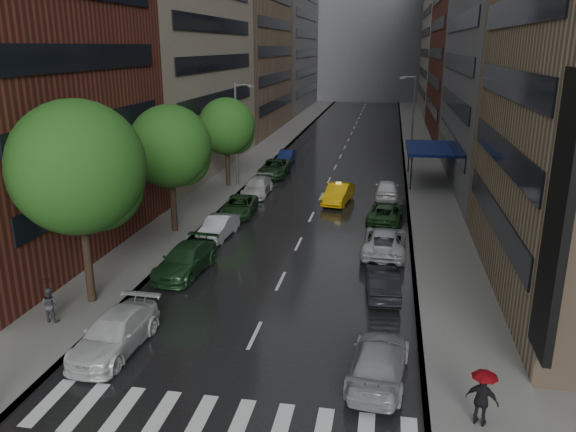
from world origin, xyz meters
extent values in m
plane|color=gray|center=(0.00, 0.00, 0.00)|extent=(220.00, 220.00, 0.00)
cube|color=black|center=(0.00, 50.00, 0.01)|extent=(14.00, 140.00, 0.01)
cube|color=gray|center=(-9.00, 50.00, 0.07)|extent=(4.00, 140.00, 0.15)
cube|color=gray|center=(9.00, 50.00, 0.07)|extent=(4.00, 140.00, 0.15)
cube|color=silver|center=(-6.10, -2.00, 0.01)|extent=(0.55, 2.80, 0.01)
cube|color=silver|center=(-4.70, -2.00, 0.01)|extent=(0.55, 2.80, 0.01)
cube|color=silver|center=(-3.30, -2.00, 0.01)|extent=(0.55, 2.80, 0.01)
cube|color=silver|center=(-1.90, -2.00, 0.01)|extent=(0.55, 2.80, 0.01)
cube|color=silver|center=(-0.50, -2.00, 0.01)|extent=(0.55, 2.80, 0.01)
cube|color=silver|center=(0.90, -2.00, 0.01)|extent=(0.55, 2.80, 0.01)
cube|color=silver|center=(2.30, -2.00, 0.01)|extent=(0.55, 2.80, 0.01)
cube|color=maroon|center=(-15.00, 12.00, 13.00)|extent=(8.00, 20.00, 26.00)
cube|color=#937A5B|center=(-15.00, 64.00, 11.00)|extent=(8.00, 28.00, 22.00)
cube|color=slate|center=(-15.00, 94.00, 19.00)|extent=(8.00, 32.00, 38.00)
cube|color=slate|center=(15.00, 36.00, 12.00)|extent=(8.00, 28.00, 24.00)
cube|color=gray|center=(15.00, 94.00, 14.00)|extent=(8.00, 32.00, 28.00)
cube|color=black|center=(11.10, 2.00, 6.50)|extent=(0.30, 2.20, 10.00)
cube|color=slate|center=(0.00, 118.00, 16.00)|extent=(40.00, 14.00, 32.00)
cylinder|color=#382619|center=(-8.60, 5.69, 2.73)|extent=(0.40, 0.40, 5.45)
sphere|color=#1E5116|center=(-8.60, 5.69, 6.82)|extent=(6.23, 6.23, 6.23)
cylinder|color=#382619|center=(-8.60, 16.78, 2.36)|extent=(0.40, 0.40, 4.72)
sphere|color=#1E5116|center=(-8.60, 16.78, 5.90)|extent=(5.39, 5.39, 5.39)
cylinder|color=#382619|center=(-8.60, 29.77, 2.17)|extent=(0.40, 0.40, 4.35)
sphere|color=#1E5116|center=(-8.60, 29.77, 5.43)|extent=(4.97, 4.97, 4.97)
imported|color=#F1AF0C|center=(1.58, 26.21, 0.78)|extent=(2.34, 4.95, 1.57)
imported|color=silver|center=(-5.40, 1.81, 0.76)|extent=(2.35, 5.34, 1.53)
imported|color=#1C3E20|center=(-5.40, 10.19, 0.78)|extent=(2.64, 5.55, 1.56)
imported|color=#B2B7BC|center=(-5.40, 16.34, 0.71)|extent=(1.84, 4.43, 1.43)
imported|color=#1C3E1E|center=(-5.40, 21.65, 0.68)|extent=(2.58, 5.02, 1.36)
imported|color=#BDBDBD|center=(-5.40, 27.55, 0.73)|extent=(2.12, 5.04, 1.45)
imported|color=#183417|center=(-5.40, 34.94, 0.78)|extent=(2.76, 5.71, 1.57)
imported|color=#101A4B|center=(-5.40, 41.14, 0.70)|extent=(1.51, 4.28, 1.41)
imported|color=#9DA2A6|center=(5.40, 1.59, 0.74)|extent=(2.53, 5.27, 1.48)
imported|color=black|center=(5.40, 9.19, 0.72)|extent=(1.91, 4.48, 1.44)
imported|color=#A8AEB2|center=(5.40, 15.30, 0.77)|extent=(2.75, 5.65, 1.55)
imported|color=#1C3D1B|center=(5.40, 21.70, 0.69)|extent=(2.79, 5.17, 1.38)
imported|color=white|center=(5.40, 28.31, 0.80)|extent=(1.93, 4.72, 1.60)
imported|color=#444348|center=(-9.32, 3.39, 0.96)|extent=(0.82, 0.66, 1.62)
imported|color=black|center=(-9.32, 3.39, 1.80)|extent=(0.96, 0.98, 0.88)
imported|color=black|center=(8.78, -0.72, 1.05)|extent=(1.15, 0.80, 1.80)
imported|color=maroon|center=(8.78, -0.72, 1.80)|extent=(0.82, 0.82, 0.72)
cylinder|color=gray|center=(-7.80, 30.00, 4.65)|extent=(0.18, 0.18, 9.00)
cube|color=gray|center=(-6.40, 30.00, 8.85)|extent=(0.50, 0.22, 0.16)
cylinder|color=gray|center=(7.80, 45.00, 4.65)|extent=(0.18, 0.18, 9.00)
cube|color=gray|center=(6.40, 45.00, 8.85)|extent=(0.50, 0.22, 0.16)
cube|color=navy|center=(9.00, 35.00, 3.15)|extent=(4.00, 8.00, 0.25)
cylinder|color=black|center=(7.40, 31.20, 1.65)|extent=(0.12, 0.12, 3.00)
cylinder|color=black|center=(7.40, 38.80, 1.65)|extent=(0.12, 0.12, 3.00)
camera|label=1|loc=(5.34, -17.35, 12.15)|focal=35.00mm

